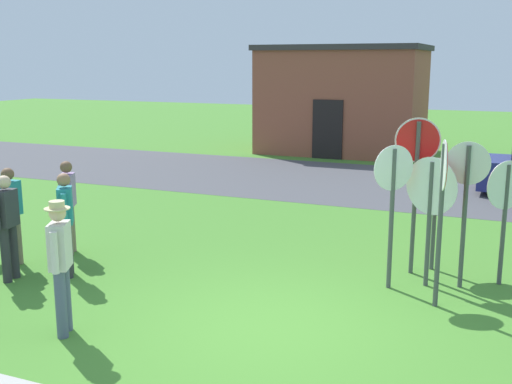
% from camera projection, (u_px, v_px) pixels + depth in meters
% --- Properties ---
extents(ground_plane, '(80.00, 80.00, 0.00)m').
position_uv_depth(ground_plane, '(267.00, 327.00, 8.15)').
color(ground_plane, '#47842D').
extents(street_asphalt, '(60.00, 6.40, 0.01)m').
position_uv_depth(street_asphalt, '(404.00, 186.00, 17.46)').
color(street_asphalt, '#4C4C51').
rests_on(street_asphalt, ground).
extents(building_background, '(6.04, 4.14, 4.02)m').
position_uv_depth(building_background, '(343.00, 99.00, 23.75)').
color(building_background, brown).
rests_on(building_background, ground).
extents(stop_sign_rear_right, '(0.80, 0.39, 2.02)m').
position_uv_depth(stop_sign_rear_right, '(431.00, 199.00, 9.41)').
color(stop_sign_rear_right, '#474C4C').
rests_on(stop_sign_rear_right, ground).
extents(stop_sign_nearest, '(0.49, 0.49, 2.21)m').
position_uv_depth(stop_sign_nearest, '(392.00, 193.00, 9.30)').
color(stop_sign_nearest, '#474C4C').
rests_on(stop_sign_nearest, ground).
extents(stop_sign_rear_left, '(0.50, 0.67, 1.88)m').
position_uv_depth(stop_sign_rear_left, '(436.00, 195.00, 10.20)').
color(stop_sign_rear_left, '#474C4C').
rests_on(stop_sign_rear_left, ground).
extents(stop_sign_far_back, '(0.17, 0.68, 2.38)m').
position_uv_depth(stop_sign_far_back, '(442.00, 195.00, 8.55)').
color(stop_sign_far_back, '#474C4C').
rests_on(stop_sign_far_back, ground).
extents(stop_sign_tallest, '(0.55, 0.53, 1.95)m').
position_uv_depth(stop_sign_tallest, '(506.00, 201.00, 9.48)').
color(stop_sign_tallest, '#474C4C').
rests_on(stop_sign_tallest, ground).
extents(stop_sign_leaning_right, '(0.65, 0.12, 2.26)m').
position_uv_depth(stop_sign_leaning_right, '(466.00, 191.00, 9.29)').
color(stop_sign_leaning_right, '#474C4C').
rests_on(stop_sign_leaning_right, ground).
extents(stop_sign_leaning_left, '(0.70, 0.22, 2.56)m').
position_uv_depth(stop_sign_leaning_left, '(416.00, 170.00, 9.86)').
color(stop_sign_leaning_left, '#474C4C').
rests_on(stop_sign_leaning_left, ground).
extents(person_in_dark_shirt, '(0.39, 0.48, 1.69)m').
position_uv_depth(person_in_dark_shirt, '(66.00, 219.00, 9.94)').
color(person_in_dark_shirt, '#2D2D33').
rests_on(person_in_dark_shirt, ground).
extents(person_near_signs, '(0.24, 0.57, 1.69)m').
position_uv_depth(person_near_signs, '(11.00, 211.00, 10.44)').
color(person_near_signs, '#7A6B56').
rests_on(person_near_signs, ground).
extents(person_on_left, '(0.35, 0.52, 1.74)m').
position_uv_depth(person_on_left, '(60.00, 260.00, 7.77)').
color(person_on_left, '#4C5670').
rests_on(person_on_left, ground).
extents(person_holding_notes, '(0.28, 0.56, 1.69)m').
position_uv_depth(person_holding_notes, '(7.00, 222.00, 9.75)').
color(person_holding_notes, '#2D2D33').
rests_on(person_holding_notes, ground).
extents(person_in_blue, '(0.36, 0.52, 1.69)m').
position_uv_depth(person_in_blue, '(68.00, 202.00, 11.13)').
color(person_in_blue, '#7A6B56').
rests_on(person_in_blue, ground).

